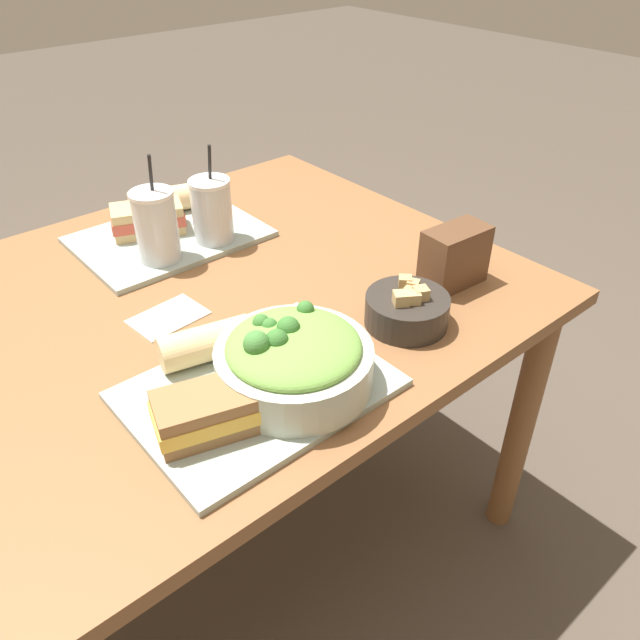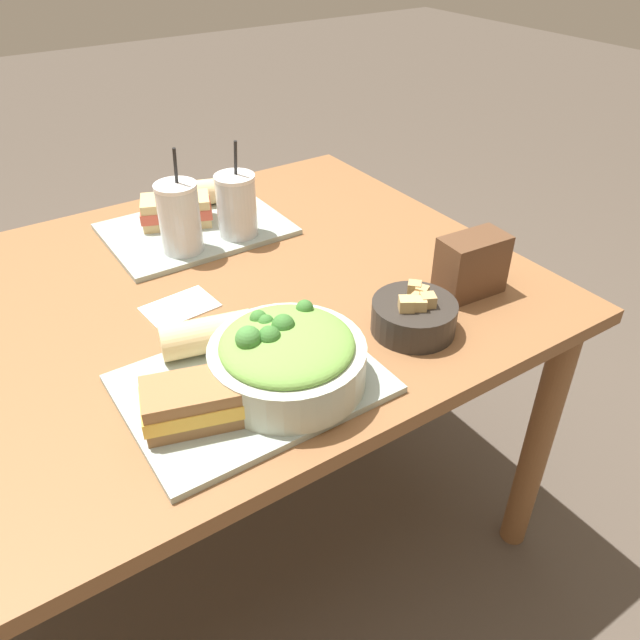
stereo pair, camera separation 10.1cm
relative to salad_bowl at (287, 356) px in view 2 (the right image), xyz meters
The scene contains 14 objects.
ground_plane 0.83m from the salad_bowl, 94.37° to the left, with size 12.00×12.00×0.00m, color #4C4238.
dining_table 0.36m from the salad_bowl, 94.37° to the left, with size 1.33×0.99×0.70m.
tray_near 0.08m from the salad_bowl, 148.08° to the left, with size 0.39×0.29×0.01m.
tray_far 0.59m from the salad_bowl, 79.90° to the left, with size 0.39×0.29×0.01m.
salad_bowl is the anchor object (origin of this frame).
soup_bowl 0.27m from the salad_bowl, ahead, with size 0.15×0.15×0.08m.
sandwich_near 0.16m from the salad_bowl, behind, with size 0.16×0.12×0.06m.
baguette_near 0.16m from the salad_bowl, 115.56° to the left, with size 0.16×0.09×0.06m.
sandwich_far 0.62m from the salad_bowl, 82.92° to the left, with size 0.18×0.14×0.06m.
baguette_far 0.71m from the salad_bowl, 77.45° to the left, with size 0.16×0.10×0.06m.
drink_cup_dark 0.49m from the salad_bowl, 85.71° to the left, with size 0.09×0.09×0.22m.
drink_cup_red 0.52m from the salad_bowl, 71.03° to the left, with size 0.09×0.09×0.21m.
chip_bag 0.44m from the salad_bowl, ahead, with size 0.13×0.08×0.12m.
napkin_folded 0.31m from the salad_bowl, 100.07° to the left, with size 0.14×0.10×0.00m.
Camera 2 is at (-0.35, -0.98, 1.36)m, focal length 35.00 mm.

